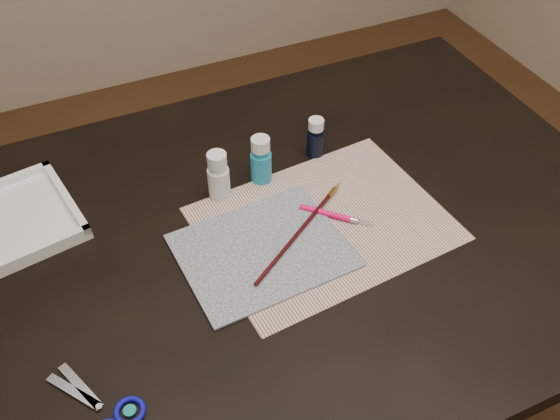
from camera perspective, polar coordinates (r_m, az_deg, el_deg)
name	(u,v)px	position (r m, az deg, el deg)	size (l,w,h in m)	color
table	(280,348)	(1.40, 0.00, -12.47)	(1.30, 0.90, 0.75)	black
paper	(324,223)	(1.11, 4.04, -1.22)	(0.42, 0.32, 0.00)	silver
canvas	(263,250)	(1.06, -1.59, -3.71)	(0.28, 0.22, 0.00)	black
paint_bottle_white	(218,175)	(1.14, -5.66, 3.17)	(0.04, 0.04, 0.10)	white
paint_bottle_cyan	(261,160)	(1.17, -1.76, 4.63)	(0.04, 0.04, 0.10)	teal
paint_bottle_navy	(316,137)	(1.23, 3.27, 6.66)	(0.03, 0.03, 0.08)	black
paintbrush	(302,229)	(1.09, 2.00, -1.71)	(0.29, 0.01, 0.01)	black
craft_knife	(337,216)	(1.12, 5.24, -0.55)	(0.14, 0.01, 0.01)	#FF0A60
scissors	(88,404)	(0.94, -17.13, -16.61)	(0.17, 0.09, 0.01)	silver
palette_tray	(11,221)	(1.20, -23.38, -0.92)	(0.22, 0.22, 0.03)	white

